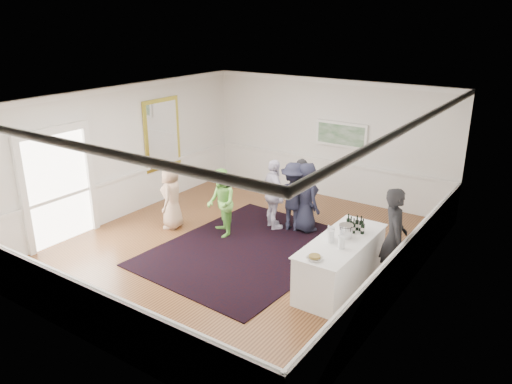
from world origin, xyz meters
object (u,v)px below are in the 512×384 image
Objects in this scene: guest_tan at (172,196)px; guest_navy at (306,197)px; guest_dark_b at (301,191)px; guest_green at (221,203)px; guest_lilac at (274,195)px; nut_bowl at (315,258)px; serving_table at (341,263)px; ice_bucket at (346,231)px; guest_dark_a at (293,197)px; bartender at (394,238)px.

guest_navy is at bearing 94.86° from guest_tan.
guest_green is at bearing 57.36° from guest_dark_b.
guest_lilac is at bearing 64.37° from guest_dark_b.
guest_lilac reaches higher than nut_bowl.
guest_tan is at bearing 176.61° from serving_table.
guest_navy is at bearing 135.72° from ice_bucket.
guest_lilac reaches higher than ice_bucket.
guest_tan is 5.90× the size of nut_bowl.
nut_bowl is (1.97, -2.68, 0.15)m from guest_dark_a.
guest_tan is 0.95× the size of guest_navy.
guest_navy is (1.44, 1.30, 0.04)m from guest_green.
guest_lilac is (-3.18, 0.97, -0.11)m from bartender.
nut_bowl is (-0.05, -1.10, -0.08)m from ice_bucket.
nut_bowl is at bearing 123.61° from bartender.
guest_navy is 3.29m from nut_bowl.
nut_bowl is at bearing -92.87° from serving_table.
guest_dark_b is (0.34, 0.68, -0.04)m from guest_lilac.
ice_bucket is 0.99× the size of nut_bowl.
bartender is 3.28m from guest_dark_b.
guest_navy reaches higher than ice_bucket.
guest_dark_a reaches higher than ice_bucket.
guest_dark_a is 3.33m from nut_bowl.
guest_dark_b is 3.77m from nut_bowl.
serving_table is 2.89m from guest_lilac.
guest_green is 3.49m from nut_bowl.
serving_table is at bearing -176.69° from guest_lilac.
serving_table is 1.06m from bartender.
guest_dark_b reaches higher than nut_bowl.
bartender is at bearing 143.25° from guest_dark_a.
bartender is 1.17× the size of guest_dark_a.
guest_dark_a is at bearing 85.40° from guest_green.
nut_bowl is at bearing 48.51° from guest_tan.
guest_lilac is at bearing 150.08° from ice_bucket.
guest_green is 0.95× the size of guest_navy.
guest_tan is 2.37m from guest_lilac.
ice_bucket is (2.02, -1.58, 0.23)m from guest_dark_a.
guest_lilac is 6.34× the size of nut_bowl.
bartender is at bearing 29.53° from ice_bucket.
guest_lilac is 1.03× the size of guest_dark_a.
guest_green is at bearing 170.25° from serving_table.
guest_navy is (0.26, 0.13, 0.00)m from guest_dark_a.
guest_dark_a reaches higher than guest_dark_b.
guest_dark_b reaches higher than guest_tan.
guest_dark_a is at bearing 141.87° from ice_bucket.
serving_table is at bearing 30.60° from guest_green.
bartender is at bearing -161.28° from guest_lilac.
guest_dark_a is at bearing 38.72° from bartender.
serving_table is 0.59m from ice_bucket.
nut_bowl is (-0.05, -0.96, 0.50)m from serving_table.
guest_tan is (-4.42, 0.26, 0.31)m from serving_table.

